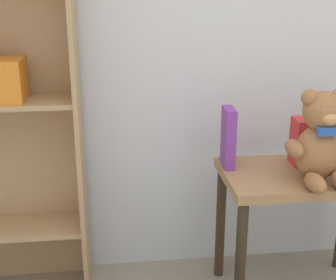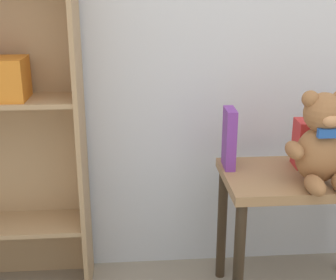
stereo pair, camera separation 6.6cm
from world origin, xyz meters
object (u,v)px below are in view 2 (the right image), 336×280
at_px(display_table, 303,196).
at_px(book_standing_red, 300,144).
at_px(teddy_bear, 322,142).
at_px(book_standing_purple, 229,138).

xyz_separation_m(display_table, book_standing_red, (0.00, 0.08, 0.19)).
height_order(display_table, teddy_bear, teddy_bear).
height_order(teddy_bear, book_standing_purple, teddy_bear).
xyz_separation_m(display_table, book_standing_purple, (-0.28, 0.09, 0.21)).
bearing_deg(teddy_bear, display_table, 99.77).
distance_m(display_table, book_standing_purple, 0.36).
bearing_deg(display_table, teddy_bear, -80.23).
height_order(book_standing_purple, book_standing_red, book_standing_purple).
bearing_deg(book_standing_red, display_table, -87.30).
distance_m(display_table, teddy_bear, 0.26).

